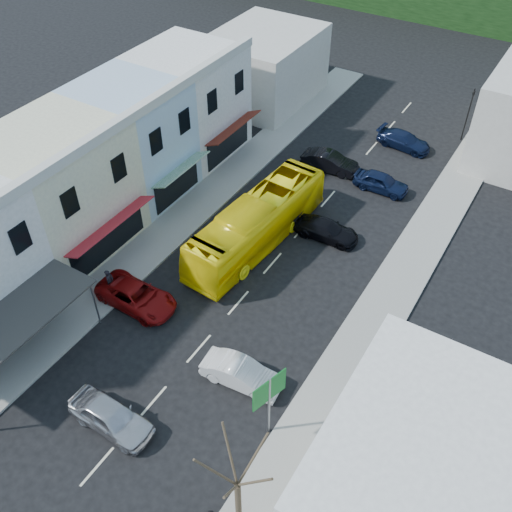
# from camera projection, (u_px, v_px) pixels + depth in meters

# --- Properties ---
(ground) EXTENTS (120.00, 120.00, 0.00)m
(ground) POSITION_uv_depth(u_px,v_px,m) (199.00, 349.00, 31.24)
(ground) COLOR black
(ground) RESTS_ON ground
(sidewalk_left) EXTENTS (3.00, 52.00, 0.15)m
(sidewalk_left) POSITION_uv_depth(u_px,v_px,m) (195.00, 208.00, 40.35)
(sidewalk_left) COLOR gray
(sidewalk_left) RESTS_ON ground
(sidewalk_right) EXTENTS (3.00, 52.00, 0.15)m
(sidewalk_right) POSITION_uv_depth(u_px,v_px,m) (396.00, 287.00, 34.58)
(sidewalk_right) COLOR gray
(sidewalk_right) RESTS_ON ground
(shopfront_row) EXTENTS (8.25, 30.00, 8.00)m
(shopfront_row) POSITION_uv_depth(u_px,v_px,m) (82.00, 175.00, 36.48)
(shopfront_row) COLOR beige
(shopfront_row) RESTS_ON ground
(right_building) EXTENTS (8.00, 9.00, 8.00)m
(right_building) POSITION_uv_depth(u_px,v_px,m) (428.00, 508.00, 20.83)
(right_building) COLOR beige
(right_building) RESTS_ON ground
(distant_block_left) EXTENTS (8.00, 10.00, 6.00)m
(distant_block_left) POSITION_uv_depth(u_px,v_px,m) (264.00, 66.00, 50.77)
(distant_block_left) COLOR #B7B2A8
(distant_block_left) RESTS_ON ground
(bus) EXTENTS (3.38, 11.76, 3.10)m
(bus) POSITION_uv_depth(u_px,v_px,m) (257.00, 224.00, 36.69)
(bus) COLOR yellow
(bus) RESTS_ON ground
(car_silver) EXTENTS (4.42, 1.85, 1.40)m
(car_silver) POSITION_uv_depth(u_px,v_px,m) (111.00, 417.00, 27.31)
(car_silver) COLOR #BCBBC1
(car_silver) RESTS_ON ground
(car_white) EXTENTS (4.55, 2.22, 1.40)m
(car_white) POSITION_uv_depth(u_px,v_px,m) (241.00, 374.00, 29.17)
(car_white) COLOR silver
(car_white) RESTS_ON ground
(car_red) EXTENTS (4.63, 1.99, 1.40)m
(car_red) POSITION_uv_depth(u_px,v_px,m) (136.00, 296.00, 33.19)
(car_red) COLOR maroon
(car_red) RESTS_ON ground
(car_black_near) EXTENTS (4.62, 2.16, 1.40)m
(car_black_near) POSITION_uv_depth(u_px,v_px,m) (326.00, 229.00, 37.69)
(car_black_near) COLOR black
(car_black_near) RESTS_ON ground
(car_navy_mid) EXTENTS (4.43, 1.88, 1.40)m
(car_navy_mid) POSITION_uv_depth(u_px,v_px,m) (381.00, 182.00, 41.62)
(car_navy_mid) COLOR black
(car_navy_mid) RESTS_ON ground
(car_black_far) EXTENTS (4.54, 2.18, 1.40)m
(car_black_far) POSITION_uv_depth(u_px,v_px,m) (330.00, 162.00, 43.56)
(car_black_far) COLOR black
(car_black_far) RESTS_ON ground
(car_navy_far) EXTENTS (4.65, 2.25, 1.40)m
(car_navy_far) POSITION_uv_depth(u_px,v_px,m) (404.00, 140.00, 45.94)
(car_navy_far) COLOR black
(car_navy_far) RESTS_ON ground
(pedestrian_left) EXTENTS (0.56, 0.69, 1.70)m
(pedestrian_left) POSITION_uv_depth(u_px,v_px,m) (110.00, 281.00, 33.68)
(pedestrian_left) COLOR black
(pedestrian_left) RESTS_ON sidewalk_left
(direction_sign) EXTENTS (1.33, 2.06, 4.31)m
(direction_sign) POSITION_uv_depth(u_px,v_px,m) (269.00, 406.00, 26.09)
(direction_sign) COLOR #0B5D1C
(direction_sign) RESTS_ON ground
(street_tree) EXTENTS (3.42, 3.42, 7.13)m
(street_tree) POSITION_uv_depth(u_px,v_px,m) (237.00, 485.00, 21.90)
(street_tree) COLOR #3D3122
(street_tree) RESTS_ON ground
(traffic_signal) EXTENTS (0.98, 1.17, 4.54)m
(traffic_signal) POSITION_uv_depth(u_px,v_px,m) (468.00, 115.00, 45.75)
(traffic_signal) COLOR black
(traffic_signal) RESTS_ON ground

